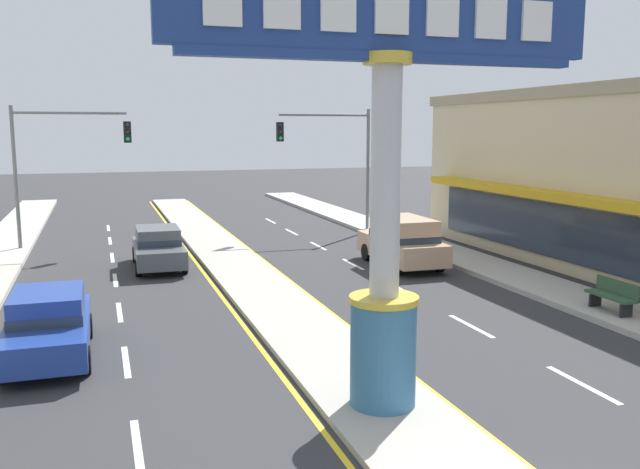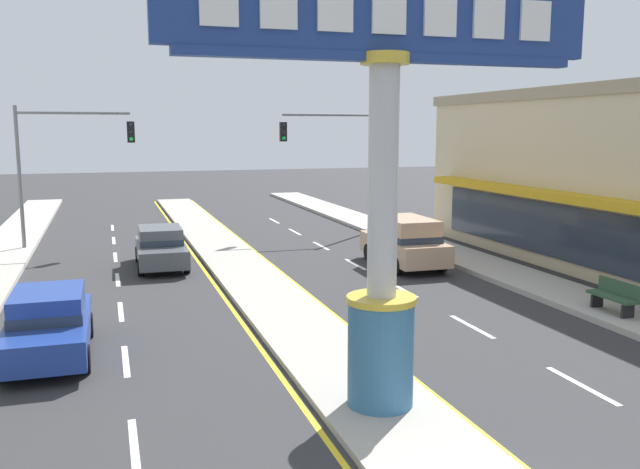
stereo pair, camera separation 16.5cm
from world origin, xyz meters
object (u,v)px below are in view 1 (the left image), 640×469
object	(u,v)px
district_sign	(386,181)
street_bench	(613,295)
suv_near_right_lane	(402,241)
sedan_near_left_lane	(158,247)
sedan_far_right_lane	(48,324)
traffic_light_left_side	(59,152)
traffic_light_right_side	(335,149)

from	to	relation	value
district_sign	street_bench	size ratio (longest dim) A/B	4.95
suv_near_right_lane	sedan_near_left_lane	distance (m)	9.30
suv_near_right_lane	sedan_far_right_lane	size ratio (longest dim) A/B	1.07
suv_near_right_lane	sedan_far_right_lane	world-z (taller)	suv_near_right_lane
sedan_far_right_lane	sedan_near_left_lane	size ratio (longest dim) A/B	1.00
district_sign	street_bench	world-z (taller)	district_sign
district_sign	traffic_light_left_side	size ratio (longest dim) A/B	1.28
district_sign	sedan_near_left_lane	distance (m)	15.52
sedan_near_left_lane	street_bench	bearing A→B (deg)	-44.05
suv_near_right_lane	district_sign	bearing A→B (deg)	-116.65
district_sign	traffic_light_left_side	distance (m)	21.00
sedan_far_right_lane	district_sign	bearing A→B (deg)	-40.37
traffic_light_left_side	suv_near_right_lane	size ratio (longest dim) A/B	1.34
traffic_light_left_side	suv_near_right_lane	bearing A→B (deg)	-32.14
traffic_light_left_side	sedan_far_right_lane	xyz separation A→B (m)	(0.29, -14.82, -3.46)
sedan_far_right_lane	traffic_light_left_side	bearing A→B (deg)	91.10
street_bench	district_sign	bearing A→B (deg)	-156.16
traffic_light_right_side	street_bench	size ratio (longest dim) A/B	3.87
sedan_near_left_lane	street_bench	xyz separation A→B (m)	(11.42, -11.05, -0.14)
traffic_light_left_side	traffic_light_right_side	xyz separation A→B (m)	(12.78, 0.67, 0.00)
district_sign	sedan_near_left_lane	xyz separation A→B (m)	(-2.80, 14.86, -3.52)
sedan_near_left_lane	sedan_far_right_lane	bearing A→B (deg)	-108.85
suv_near_right_lane	sedan_near_left_lane	xyz separation A→B (m)	(-8.90, 2.70, -0.20)
sedan_near_left_lane	traffic_light_left_side	bearing A→B (deg)	124.85
district_sign	sedan_near_left_lane	world-z (taller)	district_sign
district_sign	traffic_light_right_side	world-z (taller)	district_sign
traffic_light_right_side	sedan_far_right_lane	distance (m)	20.19
traffic_light_left_side	sedan_far_right_lane	bearing A→B (deg)	-88.90
traffic_light_right_side	suv_near_right_lane	xyz separation A→B (m)	(-0.29, -8.51, -3.26)
sedan_near_left_lane	street_bench	world-z (taller)	sedan_near_left_lane
traffic_light_right_side	sedan_far_right_lane	bearing A→B (deg)	-128.89
traffic_light_left_side	sedan_near_left_lane	world-z (taller)	traffic_light_left_side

